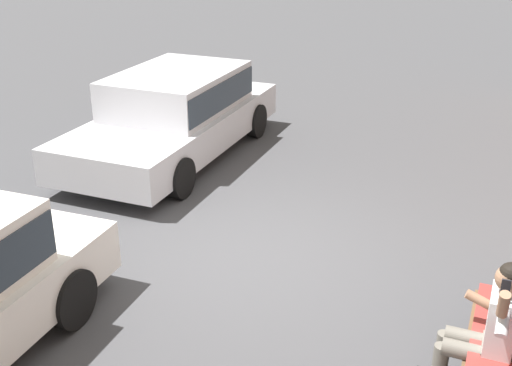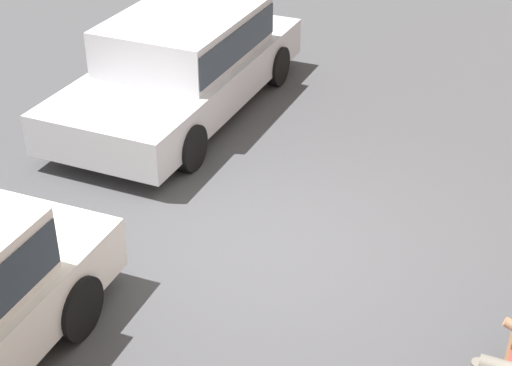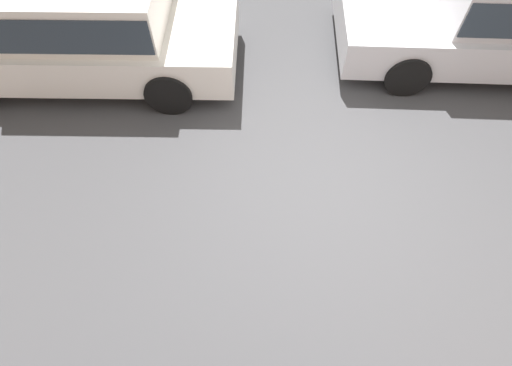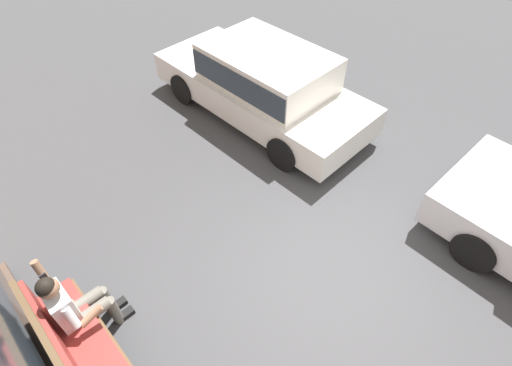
# 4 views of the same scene
# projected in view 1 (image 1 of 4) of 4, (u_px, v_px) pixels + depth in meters

# --- Properties ---
(ground_plane) EXTENTS (60.00, 60.00, 0.00)m
(ground_plane) POSITION_uv_depth(u_px,v_px,m) (254.00, 256.00, 7.69)
(ground_plane) COLOR #424244
(person_on_phone) EXTENTS (0.73, 0.74, 1.35)m
(person_on_phone) POSITION_uv_depth(u_px,v_px,m) (486.00, 329.00, 5.21)
(person_on_phone) COLOR #6B665B
(person_on_phone) RESTS_ON ground_plane
(parked_car_near) EXTENTS (4.61, 2.00, 1.40)m
(parked_car_near) POSITION_uv_depth(u_px,v_px,m) (175.00, 111.00, 10.56)
(parked_car_near) COLOR silver
(parked_car_near) RESTS_ON ground_plane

